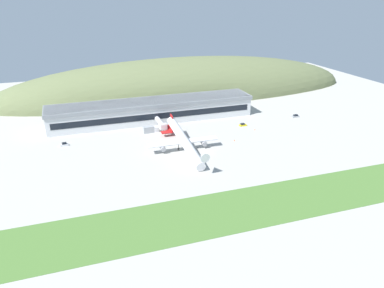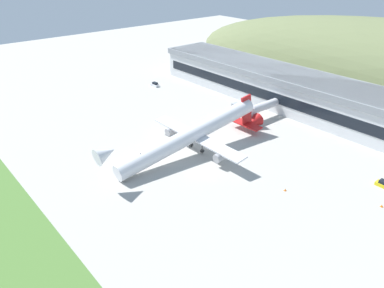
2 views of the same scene
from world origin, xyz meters
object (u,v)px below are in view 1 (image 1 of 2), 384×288
(terminal_building, at_px, (153,109))
(traffic_cone_0, at_px, (234,140))
(service_car_0, at_px, (64,145))
(cargo_airplane, at_px, (184,141))
(jetway_0, at_px, (161,123))
(fuel_truck, at_px, (151,129))
(service_car_1, at_px, (295,116))
(traffic_cone_1, at_px, (255,129))
(service_car_2, at_px, (243,125))

(terminal_building, relative_size, traffic_cone_0, 196.00)
(service_car_0, bearing_deg, cargo_airplane, -24.85)
(jetway_0, bearing_deg, service_car_0, -173.49)
(terminal_building, relative_size, fuel_truck, 13.83)
(service_car_0, distance_m, service_car_1, 127.33)
(cargo_airplane, height_order, fuel_truck, cargo_airplane)
(cargo_airplane, bearing_deg, terminal_building, 94.08)
(cargo_airplane, xyz_separation_m, fuel_truck, (-8.87, 28.47, -3.34))
(service_car_1, distance_m, fuel_truck, 84.70)
(service_car_1, distance_m, traffic_cone_1, 34.14)
(terminal_building, xyz_separation_m, service_car_2, (43.84, -24.66, -5.97))
(terminal_building, xyz_separation_m, cargo_airplane, (3.33, -46.74, -1.66))
(service_car_1, xyz_separation_m, service_car_2, (-35.28, -3.73, -0.05))
(terminal_building, xyz_separation_m, fuel_truck, (-5.54, -18.27, -4.99))
(service_car_2, bearing_deg, service_car_1, 6.04)
(fuel_truck, bearing_deg, cargo_airplane, -72.69)
(cargo_airplane, relative_size, service_car_2, 13.76)
(traffic_cone_0, bearing_deg, service_car_1, 24.32)
(jetway_0, distance_m, cargo_airplane, 29.57)
(terminal_building, bearing_deg, service_car_0, -154.61)
(service_car_1, bearing_deg, service_car_2, -173.96)
(terminal_building, bearing_deg, cargo_airplane, -85.92)
(jetway_0, height_order, fuel_truck, jetway_0)
(service_car_1, height_order, traffic_cone_1, service_car_1)
(jetway_0, relative_size, cargo_airplane, 0.28)
(jetway_0, height_order, service_car_0, jetway_0)
(cargo_airplane, height_order, service_car_1, cargo_airplane)
(cargo_airplane, distance_m, service_car_0, 56.95)
(traffic_cone_1, bearing_deg, service_car_0, 174.24)
(traffic_cone_0, height_order, traffic_cone_1, same)
(service_car_2, bearing_deg, jetway_0, 170.49)
(jetway_0, xyz_separation_m, traffic_cone_0, (30.10, -25.62, -3.71))
(service_car_0, distance_m, traffic_cone_1, 95.67)
(cargo_airplane, height_order, service_car_0, cargo_airplane)
(service_car_0, xyz_separation_m, traffic_cone_0, (78.53, -20.10, -0.40))
(jetway_0, distance_m, service_car_2, 44.34)
(jetway_0, height_order, traffic_cone_0, jetway_0)
(fuel_truck, distance_m, traffic_cone_0, 43.57)
(cargo_airplane, bearing_deg, fuel_truck, 107.31)
(service_car_2, xyz_separation_m, fuel_truck, (-49.38, 6.38, 0.98))
(jetway_0, xyz_separation_m, cargo_airplane, (3.10, -29.39, 0.92))
(service_car_0, height_order, fuel_truck, fuel_truck)
(service_car_0, relative_size, fuel_truck, 0.47)
(service_car_0, bearing_deg, service_car_2, -1.11)
(cargo_airplane, distance_m, traffic_cone_1, 46.16)
(jetway_0, distance_m, traffic_cone_0, 39.70)
(terminal_building, height_order, cargo_airplane, terminal_building)
(traffic_cone_0, bearing_deg, traffic_cone_1, 32.24)
(terminal_building, bearing_deg, traffic_cone_0, -54.79)
(terminal_building, relative_size, service_car_1, 25.36)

